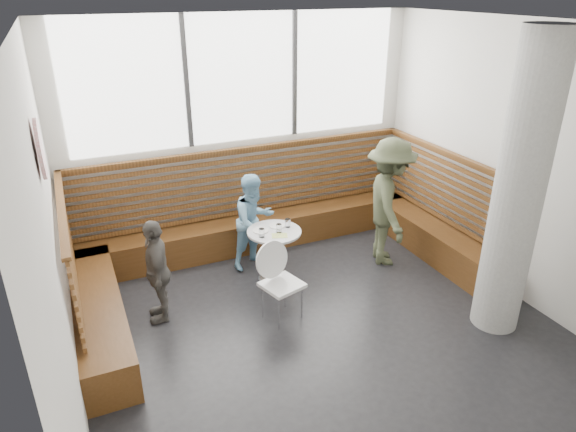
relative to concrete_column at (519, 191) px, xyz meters
name	(u,v)px	position (x,y,z in m)	size (l,w,h in m)	color
room	(329,199)	(-1.85, 0.60, 0.00)	(5.00, 5.00, 3.20)	silver
booth	(265,234)	(-1.85, 2.37, -1.19)	(5.00, 2.50, 1.44)	#492B12
concrete_column	(519,191)	(0.00, 0.00, 0.00)	(0.50, 0.50, 3.20)	gray
wall_art	(40,149)	(-4.31, 1.00, 0.70)	(0.50, 0.50, 0.03)	white
cafe_table	(274,245)	(-1.92, 1.86, -1.10)	(0.68, 0.68, 0.70)	silver
cafe_chair	(280,275)	(-2.17, 1.11, -1.07)	(0.43, 0.43, 0.91)	white
adult_man	(389,202)	(-0.33, 1.71, -0.73)	(1.12, 0.65, 1.74)	#41472F
child_back	(254,221)	(-2.02, 2.33, -0.95)	(0.63, 0.49, 1.30)	#77ADCE
child_left	(157,271)	(-3.43, 1.63, -0.99)	(0.72, 0.30, 1.23)	#57534E
plate_near	(261,231)	(-2.08, 1.93, -0.89)	(0.20, 0.20, 0.01)	white
plate_far	(277,226)	(-1.84, 1.97, -0.89)	(0.20, 0.20, 0.01)	white
glass_left	(262,233)	(-2.13, 1.77, -0.84)	(0.07, 0.07, 0.11)	white
glass_mid	(279,228)	(-1.88, 1.80, -0.84)	(0.07, 0.07, 0.11)	white
glass_right	(288,223)	(-1.72, 1.90, -0.85)	(0.07, 0.07, 0.11)	white
menu_card	(280,236)	(-1.91, 1.71, -0.90)	(0.19, 0.13, 0.00)	#A5C64C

